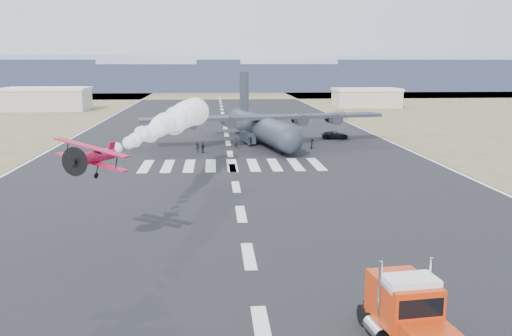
{
  "coord_description": "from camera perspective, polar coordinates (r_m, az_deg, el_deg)",
  "views": [
    {
      "loc": [
        -2.48,
        -28.82,
        14.44
      ],
      "look_at": [
        1.63,
        26.47,
        4.0
      ],
      "focal_mm": 40.0,
      "sensor_mm": 36.0,
      "label": 1
    }
  ],
  "objects": [
    {
      "name": "aerobatic_biplane",
      "position": [
        44.16,
        -15.93,
        1.08
      ],
      "size": [
        5.9,
        5.45,
        2.8
      ],
      "rotation": [
        0.0,
        0.2,
        -0.18
      ],
      "color": "#B90C33"
    },
    {
      "name": "hangar_right",
      "position": [
        185.63,
        10.98,
        6.94
      ],
      "size": [
        20.5,
        12.5,
        5.9
      ],
      "color": "#A29C90",
      "rests_on": "ground"
    },
    {
      "name": "crew_f",
      "position": [
        91.39,
        2.42,
        2.15
      ],
      "size": [
        1.71,
        0.58,
        1.83
      ],
      "primitive_type": "imported",
      "rotation": [
        0.0,
        0.0,
        0.02
      ],
      "color": "black",
      "rests_on": "ground"
    },
    {
      "name": "runway_markings",
      "position": [
        90.02,
        -2.62,
        1.43
      ],
      "size": [
        60.0,
        260.0,
        0.01
      ],
      "primitive_type": null,
      "color": "silver",
      "rests_on": "ground"
    },
    {
      "name": "ridge_seg_e",
      "position": [
        296.68,
        9.02,
        9.2
      ],
      "size": [
        150.0,
        50.0,
        15.0
      ],
      "primitive_type": "cube",
      "color": "#868FAB",
      "rests_on": "ground"
    },
    {
      "name": "ridge_seg_c",
      "position": [
        295.57,
        -16.67,
        9.07
      ],
      "size": [
        150.0,
        50.0,
        17.0
      ],
      "primitive_type": "cube",
      "color": "#868FAB",
      "rests_on": "ground"
    },
    {
      "name": "ground",
      "position": [
        32.33,
        0.62,
        -15.87
      ],
      "size": [
        500.0,
        500.0,
        0.0
      ],
      "primitive_type": "plane",
      "color": "black",
      "rests_on": "ground"
    },
    {
      "name": "crew_d",
      "position": [
        90.95,
        -5.34,
        2.01
      ],
      "size": [
        0.97,
        1.09,
        1.67
      ],
      "primitive_type": "imported",
      "rotation": [
        0.0,
        0.0,
        4.11
      ],
      "color": "black",
      "rests_on": "ground"
    },
    {
      "name": "semi_truck",
      "position": [
        30.79,
        14.96,
        -13.81
      ],
      "size": [
        3.62,
        8.63,
        3.81
      ],
      "rotation": [
        0.0,
        0.0,
        0.12
      ],
      "color": "black",
      "rests_on": "ground"
    },
    {
      "name": "crew_b",
      "position": [
        95.4,
        5.66,
        2.43
      ],
      "size": [
        0.81,
        0.98,
        1.74
      ],
      "primitive_type": "imported",
      "rotation": [
        0.0,
        0.0,
        1.16
      ],
      "color": "black",
      "rests_on": "ground"
    },
    {
      "name": "crew_e",
      "position": [
        97.61,
        -0.66,
        2.69
      ],
      "size": [
        1.02,
        0.83,
        1.79
      ],
      "primitive_type": "imported",
      "rotation": [
        0.0,
        0.0,
        3.54
      ],
      "color": "black",
      "rests_on": "ground"
    },
    {
      "name": "support_vehicle",
      "position": [
        108.81,
        7.9,
        3.31
      ],
      "size": [
        5.09,
        2.53,
        1.39
      ],
      "primitive_type": "imported",
      "rotation": [
        0.0,
        0.0,
        1.53
      ],
      "color": "black",
      "rests_on": "ground"
    },
    {
      "name": "ridge_seg_d",
      "position": [
        288.94,
        -3.8,
        9.07
      ],
      "size": [
        150.0,
        50.0,
        13.0
      ],
      "primitive_type": "cube",
      "color": "#868FAB",
      "rests_on": "ground"
    },
    {
      "name": "smoke_trail",
      "position": [
        70.47,
        -7.43,
        5.05
      ],
      "size": [
        8.06,
        33.75,
        3.73
      ],
      "rotation": [
        0.0,
        0.0,
        -0.18
      ],
      "color": "white"
    },
    {
      "name": "scrub_far",
      "position": [
        259.23,
        -3.72,
        7.45
      ],
      "size": [
        500.0,
        80.0,
        0.0
      ],
      "primitive_type": "cube",
      "color": "brown",
      "rests_on": "ground"
    },
    {
      "name": "crew_a",
      "position": [
        95.63,
        -2.05,
        2.51
      ],
      "size": [
        0.68,
        0.57,
        1.78
      ],
      "primitive_type": "imported",
      "rotation": [
        0.0,
        0.0,
        6.23
      ],
      "color": "black",
      "rests_on": "ground"
    },
    {
      "name": "crew_h",
      "position": [
        94.82,
        1.63,
        2.38
      ],
      "size": [
        0.76,
        0.47,
        1.57
      ],
      "primitive_type": "imported",
      "rotation": [
        0.0,
        0.0,
        3.14
      ],
      "color": "black",
      "rests_on": "ground"
    },
    {
      "name": "crew_c",
      "position": [
        92.05,
        -5.91,
        2.09
      ],
      "size": [
        1.03,
        1.11,
        1.61
      ],
      "primitive_type": "imported",
      "rotation": [
        0.0,
        0.0,
        4.03
      ],
      "color": "black",
      "rests_on": "ground"
    },
    {
      "name": "transport_aircraft",
      "position": [
        101.33,
        0.46,
        4.3
      ],
      "size": [
        42.92,
        35.14,
        12.43
      ],
      "rotation": [
        0.0,
        0.0,
        0.19
      ],
      "color": "black",
      "rests_on": "ground"
    },
    {
      "name": "crew_g",
      "position": [
        94.3,
        3.57,
        2.34
      ],
      "size": [
        0.56,
        0.65,
        1.64
      ],
      "primitive_type": "imported",
      "rotation": [
        0.0,
        0.0,
        4.84
      ],
      "color": "black",
      "rests_on": "ground"
    },
    {
      "name": "hangar_left",
      "position": [
        181.07,
        -20.25,
        6.52
      ],
      "size": [
        24.5,
        14.5,
        6.7
      ],
      "color": "#A29C90",
      "rests_on": "ground"
    },
    {
      "name": "ridge_seg_f",
      "position": [
        317.81,
        20.65,
        8.92
      ],
      "size": [
        150.0,
        50.0,
        17.0
      ],
      "primitive_type": "cube",
      "color": "#868FAB",
      "rests_on": "ground"
    }
  ]
}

